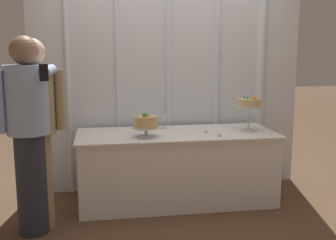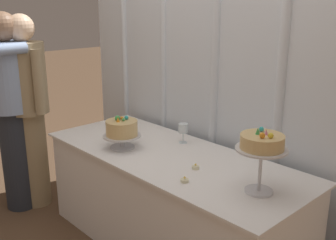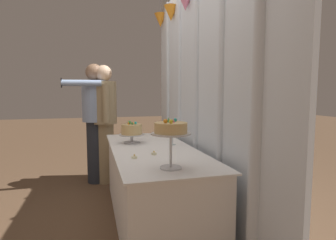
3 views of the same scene
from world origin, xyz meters
The scene contains 9 objects.
draped_curtain centered at (0.05, 0.58, 1.42)m, with size 3.00×0.18×2.68m.
cake_table centered at (0.00, 0.10, 0.37)m, with size 2.01×0.80×0.73m.
cake_display_nearleft centered at (-0.33, -0.06, 0.87)m, with size 0.27×0.27×0.24m.
cake_display_nearright centered at (0.75, 0.07, 1.00)m, with size 0.29×0.29×0.37m.
wine_glass centered at (-0.11, 0.34, 0.84)m, with size 0.07×0.07×0.15m.
tealight_far_left centered at (0.29, 0.05, 0.74)m, with size 0.05×0.05×0.04m.
tealight_near_left centered at (0.38, -0.14, 0.74)m, with size 0.05×0.05×0.04m.
guest_man_pink_jacket centered at (-1.31, -0.31, 0.91)m, with size 0.51×0.36×1.66m.
guest_man_dark_suit centered at (-1.35, -0.44, 0.92)m, with size 0.48×0.65×1.68m.
Camera 2 is at (1.88, -1.68, 1.75)m, focal length 42.76 mm.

